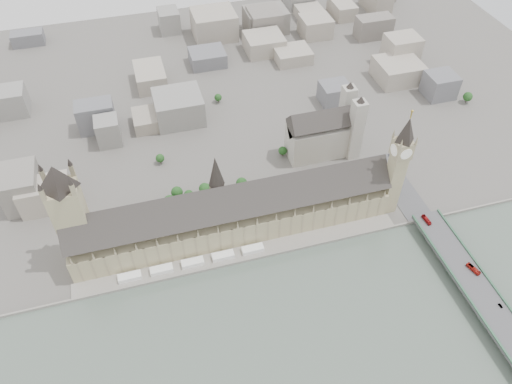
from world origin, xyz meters
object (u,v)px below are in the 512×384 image
object	(u,v)px
westminster_abbey	(325,133)
westminster_bridge	(471,285)
car_silver	(500,306)
palace_of_westminster	(232,213)
victoria_tower	(69,211)
red_bus_north	(426,220)
elizabeth_tower	(399,160)
red_bus_south	(473,269)
car_approach	(390,156)

from	to	relation	value
westminster_abbey	westminster_bridge	bearing A→B (deg)	-74.36
westminster_abbey	car_silver	xyz separation A→B (m)	(57.67, -206.90, -14.20)
palace_of_westminster	car_silver	bearing A→B (deg)	-37.97
victoria_tower	westminster_bridge	distance (m)	309.91
car_silver	red_bus_north	bearing A→B (deg)	89.39
victoria_tower	red_bus_north	bearing A→B (deg)	-9.91
palace_of_westminster	victoria_tower	distance (m)	126.41
elizabeth_tower	westminster_bridge	distance (m)	111.81
red_bus_south	elizabeth_tower	bearing A→B (deg)	92.72
palace_of_westminster	car_silver	world-z (taller)	palace_of_westminster
elizabeth_tower	red_bus_north	world-z (taller)	elizabeth_tower
car_silver	westminster_bridge	bearing A→B (deg)	97.81
red_bus_north	car_silver	distance (m)	89.59
elizabeth_tower	red_bus_south	world-z (taller)	elizabeth_tower
victoria_tower	red_bus_south	bearing A→B (deg)	-19.81
westminster_abbey	red_bus_south	size ratio (longest dim) A/B	5.60
elizabeth_tower	red_bus_north	bearing A→B (deg)	-56.94
elizabeth_tower	westminster_abbey	world-z (taller)	elizabeth_tower
elizabeth_tower	victoria_tower	world-z (taller)	elizabeth_tower
victoria_tower	red_bus_north	world-z (taller)	victoria_tower
westminster_bridge	car_silver	xyz separation A→B (m)	(6.60, -24.40, 5.76)
elizabeth_tower	car_approach	bearing A→B (deg)	61.53
westminster_abbey	car_approach	xyz separation A→B (m)	(55.27, -35.00, -14.08)
victoria_tower	westminster_bridge	world-z (taller)	victoria_tower
palace_of_westminster	red_bus_south	size ratio (longest dim) A/B	21.81
westminster_abbey	car_silver	distance (m)	215.25
victoria_tower	red_bus_north	size ratio (longest dim) A/B	8.88
westminster_abbey	car_approach	world-z (taller)	westminster_abbey
westminster_bridge	red_bus_south	world-z (taller)	red_bus_south
elizabeth_tower	victoria_tower	size ratio (longest dim) A/B	1.07
westminster_bridge	car_approach	world-z (taller)	car_approach
victoria_tower	westminster_bridge	size ratio (longest dim) A/B	0.31
red_bus_south	westminster_bridge	bearing A→B (deg)	-136.16
westminster_bridge	car_approach	size ratio (longest dim) A/B	62.89
car_approach	westminster_abbey	bearing A→B (deg)	132.14
westminster_bridge	red_bus_north	distance (m)	65.04
red_bus_south	victoria_tower	bearing A→B (deg)	144.11
westminster_bridge	red_bus_north	bearing A→B (deg)	93.43
westminster_bridge	victoria_tower	bearing A→B (deg)	158.22
palace_of_westminster	elizabeth_tower	world-z (taller)	elizabeth_tower
westminster_abbey	red_bus_north	bearing A→B (deg)	-68.19
red_bus_north	car_silver	xyz separation A→B (m)	(10.47, -88.97, -0.94)
palace_of_westminster	westminster_bridge	size ratio (longest dim) A/B	0.82
westminster_abbey	car_silver	bearing A→B (deg)	-74.42
victoria_tower	elizabeth_tower	bearing A→B (deg)	-3.96
elizabeth_tower	red_bus_north	size ratio (longest dim) A/B	9.54
victoria_tower	red_bus_north	distance (m)	287.66
palace_of_westminster	car_approach	xyz separation A→B (m)	(166.20, 40.30, -11.71)
westminster_abbey	elizabeth_tower	bearing A→B (deg)	-72.71
red_bus_south	car_silver	xyz separation A→B (m)	(1.24, -33.64, -1.06)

